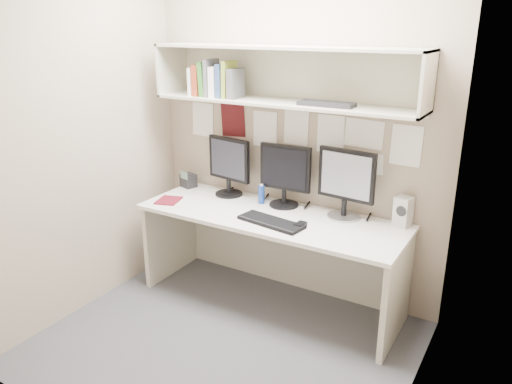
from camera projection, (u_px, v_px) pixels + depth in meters
The scene contains 19 objects.
floor at pixel (224, 344), 3.38m from camera, with size 2.40×2.00×0.01m, color #414145.
wall_back at pixel (294, 130), 3.78m from camera, with size 2.40×0.02×2.60m, color gray.
wall_front at pixel (88, 210), 2.15m from camera, with size 2.40×0.02×2.60m, color gray.
wall_left at pixel (80, 137), 3.54m from camera, with size 0.02×2.00×2.60m, color gray.
wall_right at pixel (426, 192), 2.39m from camera, with size 0.02×2.00×2.60m, color gray.
desk at pixel (271, 259), 3.79m from camera, with size 2.00×0.70×0.73m.
overhead_hutch at pixel (287, 75), 3.53m from camera, with size 2.00×0.38×0.40m.
pinned_papers at pixel (294, 136), 3.79m from camera, with size 1.92×0.01×0.48m, color white, non-canonical shape.
monitor_left at pixel (229, 164), 4.02m from camera, with size 0.41×0.22×0.47m.
monitor_center at pixel (285, 173), 3.78m from camera, with size 0.41×0.23×0.48m.
monitor_right at pixel (346, 182), 3.54m from camera, with size 0.43×0.24×0.50m.
keyboard at pixel (271, 222), 3.50m from camera, with size 0.49×0.17×0.02m, color black.
mouse at pixel (300, 225), 3.44m from camera, with size 0.06×0.10×0.03m, color black.
speaker at pixel (403, 212), 3.43m from camera, with size 0.13×0.13×0.21m.
blue_bottle at pixel (261, 194), 3.88m from camera, with size 0.05×0.05×0.16m.
maroon_notebook at pixel (169, 200), 3.95m from camera, with size 0.17×0.20×0.01m, color maroon.
desk_phone at pixel (188, 180), 4.28m from camera, with size 0.15×0.14×0.15m.
book_stack at pixel (216, 81), 3.73m from camera, with size 0.41×0.17×0.28m.
hutch_tray at pixel (327, 104), 3.34m from camera, with size 0.38×0.14×0.03m, color black.
Camera 1 is at (1.65, -2.36, 2.06)m, focal length 35.00 mm.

